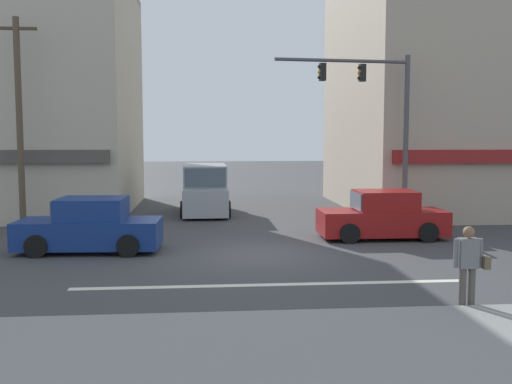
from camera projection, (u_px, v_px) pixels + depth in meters
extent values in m
plane|color=#3D3D3F|center=(256.00, 254.00, 17.10)|extent=(120.00, 120.00, 0.00)
cube|color=silver|center=(270.00, 285.00, 13.63)|extent=(9.00, 0.24, 0.01)
cube|color=gray|center=(308.00, 365.00, 8.66)|extent=(40.00, 5.00, 0.16)
cube|color=#B7AD99|center=(3.00, 99.00, 26.51)|extent=(11.26, 9.74, 9.96)
cube|color=tan|center=(492.00, 94.00, 27.80)|extent=(13.58, 10.97, 10.57)
cylinder|color=brown|center=(20.00, 125.00, 21.04)|extent=(0.22, 0.22, 7.48)
cube|color=#473828|center=(16.00, 28.00, 20.72)|extent=(1.40, 0.12, 0.10)
cylinder|color=brown|center=(435.00, 129.00, 24.26)|extent=(0.22, 0.22, 7.31)
cube|color=#473828|center=(438.00, 47.00, 23.95)|extent=(1.40, 0.12, 0.10)
cylinder|color=#47474C|center=(406.00, 143.00, 21.32)|extent=(0.18, 0.18, 6.20)
cylinder|color=#47474C|center=(343.00, 61.00, 20.60)|extent=(4.79, 0.61, 0.12)
cube|color=black|center=(362.00, 73.00, 20.77)|extent=(0.22, 0.26, 0.60)
sphere|color=black|center=(359.00, 68.00, 20.73)|extent=(0.12, 0.12, 0.12)
sphere|color=orange|center=(359.00, 73.00, 20.75)|extent=(0.12, 0.12, 0.12)
sphere|color=black|center=(359.00, 78.00, 20.77)|extent=(0.12, 0.12, 0.12)
cube|color=black|center=(323.00, 72.00, 20.50)|extent=(0.22, 0.26, 0.60)
sphere|color=black|center=(319.00, 67.00, 20.46)|extent=(0.12, 0.12, 0.12)
sphere|color=orange|center=(319.00, 72.00, 20.48)|extent=(0.12, 0.12, 0.12)
sphere|color=black|center=(319.00, 77.00, 20.50)|extent=(0.12, 0.12, 0.12)
cube|color=maroon|center=(382.00, 222.00, 19.69)|extent=(4.11, 1.73, 0.80)
cube|color=maroon|center=(385.00, 200.00, 19.63)|extent=(1.91, 1.57, 0.64)
cube|color=#475666|center=(356.00, 201.00, 19.55)|extent=(0.07, 1.44, 0.54)
cylinder|color=black|center=(350.00, 233.00, 18.76)|extent=(0.64, 0.18, 0.64)
cylinder|color=black|center=(338.00, 225.00, 20.45)|extent=(0.64, 0.18, 0.64)
cylinder|color=black|center=(428.00, 232.00, 18.97)|extent=(0.64, 0.18, 0.64)
cylinder|color=black|center=(410.00, 224.00, 20.66)|extent=(0.64, 0.18, 0.64)
cube|color=#999EA3|center=(205.00, 199.00, 25.81)|extent=(1.87, 4.61, 1.10)
cube|color=#999EA3|center=(205.00, 175.00, 26.01)|extent=(1.82, 3.21, 0.90)
cube|color=#475666|center=(205.00, 178.00, 24.41)|extent=(1.66, 0.07, 0.76)
cylinder|color=black|center=(228.00, 209.00, 24.51)|extent=(0.20, 0.72, 0.72)
cylinder|color=black|center=(183.00, 210.00, 24.34)|extent=(0.20, 0.72, 0.72)
cylinder|color=black|center=(225.00, 202.00, 27.34)|extent=(0.20, 0.72, 0.72)
cylinder|color=black|center=(185.00, 202.00, 27.17)|extent=(0.20, 0.72, 0.72)
cube|color=navy|center=(89.00, 233.00, 17.46)|extent=(4.19, 1.92, 0.80)
cube|color=navy|center=(92.00, 209.00, 17.40)|extent=(1.98, 1.66, 0.64)
cube|color=#475666|center=(58.00, 209.00, 17.37)|extent=(0.14, 1.44, 0.54)
cylinder|color=black|center=(36.00, 246.00, 16.60)|extent=(0.65, 0.21, 0.64)
cylinder|color=black|center=(54.00, 236.00, 18.29)|extent=(0.65, 0.21, 0.64)
cylinder|color=black|center=(128.00, 246.00, 16.68)|extent=(0.65, 0.21, 0.64)
cylinder|color=black|center=(138.00, 236.00, 18.37)|extent=(0.65, 0.21, 0.64)
cylinder|color=#4C4742|center=(462.00, 290.00, 11.52)|extent=(0.14, 0.14, 0.86)
cylinder|color=#4C4742|center=(471.00, 290.00, 11.54)|extent=(0.14, 0.14, 0.86)
cube|color=slate|center=(468.00, 253.00, 11.46)|extent=(0.36, 0.22, 0.58)
sphere|color=brown|center=(469.00, 232.00, 11.42)|extent=(0.22, 0.22, 0.22)
cylinder|color=slate|center=(456.00, 253.00, 11.44)|extent=(0.09, 0.09, 0.56)
cylinder|color=slate|center=(480.00, 253.00, 11.48)|extent=(0.09, 0.09, 0.56)
cube|color=brown|center=(485.00, 262.00, 11.46)|extent=(0.12, 0.28, 0.24)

